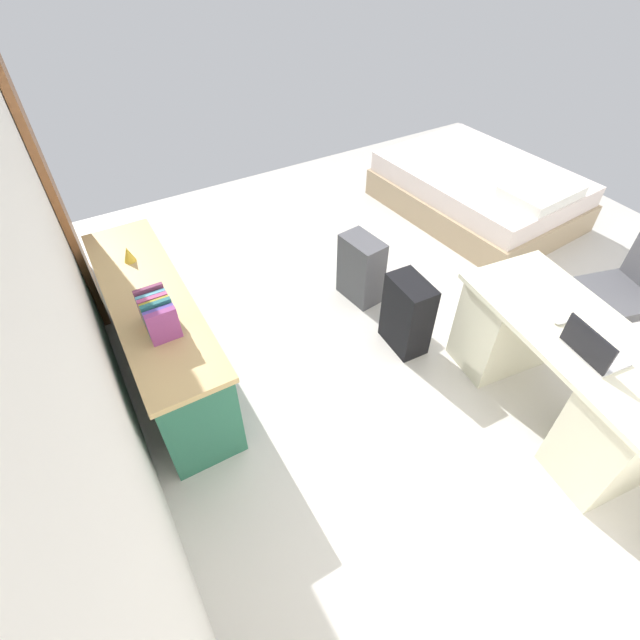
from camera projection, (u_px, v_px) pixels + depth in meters
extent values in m
plane|color=beige|center=(430.00, 313.00, 3.92)|extent=(5.84, 5.84, 0.00)
cube|color=silver|center=(52.00, 269.00, 2.09)|extent=(4.35, 0.10, 2.78)
cube|color=brown|center=(50.00, 185.00, 3.39)|extent=(0.88, 0.05, 2.04)
cube|color=beige|center=(579.00, 333.00, 2.75)|extent=(1.51, 0.83, 0.04)
cube|color=beige|center=(619.00, 435.00, 2.68)|extent=(0.47, 0.64, 0.70)
cube|color=beige|center=(506.00, 324.00, 3.33)|extent=(0.47, 0.64, 0.70)
cylinder|color=black|center=(593.00, 339.00, 3.68)|extent=(0.52, 0.52, 0.04)
cylinder|color=black|center=(603.00, 321.00, 3.55)|extent=(0.06, 0.06, 0.42)
cube|color=#4C4C51|center=(618.00, 296.00, 3.38)|extent=(0.56, 0.56, 0.08)
cube|color=#28664C|center=(161.00, 338.00, 3.24)|extent=(1.76, 0.44, 0.68)
cube|color=tan|center=(148.00, 298.00, 2.99)|extent=(1.80, 0.48, 0.04)
cube|color=#225641|center=(217.00, 378.00, 3.19)|extent=(0.67, 0.01, 0.24)
cube|color=#225641|center=(180.00, 309.00, 3.68)|extent=(0.67, 0.01, 0.24)
cube|color=tan|center=(475.00, 199.00, 4.97)|extent=(2.01, 1.55, 0.28)
cube|color=silver|center=(481.00, 178.00, 4.81)|extent=(1.94, 1.49, 0.20)
cube|color=white|center=(541.00, 192.00, 4.31)|extent=(0.53, 0.72, 0.10)
cube|color=black|center=(407.00, 315.00, 3.47)|extent=(0.37, 0.24, 0.60)
cube|color=#4C4C51|center=(361.00, 269.00, 3.88)|extent=(0.38, 0.26, 0.57)
cube|color=#B7B7BC|center=(595.00, 351.00, 2.61)|extent=(0.33, 0.26, 0.02)
cube|color=black|center=(588.00, 344.00, 2.51)|extent=(0.31, 0.05, 0.19)
ellipsoid|color=white|center=(561.00, 320.00, 2.78)|extent=(0.07, 0.11, 0.03)
cube|color=#8E3D7D|center=(164.00, 326.00, 2.63)|extent=(0.04, 0.17, 0.21)
cube|color=#4F429F|center=(162.00, 322.00, 2.66)|extent=(0.03, 0.17, 0.21)
cube|color=#266569|center=(160.00, 317.00, 2.68)|extent=(0.03, 0.17, 0.22)
cube|color=olive|center=(158.00, 314.00, 2.71)|extent=(0.03, 0.17, 0.20)
cube|color=#B64A7C|center=(156.00, 310.00, 2.73)|extent=(0.03, 0.17, 0.20)
cube|color=#519BB3|center=(154.00, 307.00, 2.76)|extent=(0.03, 0.17, 0.20)
cube|color=#783756|center=(152.00, 301.00, 2.78)|extent=(0.02, 0.17, 0.21)
cone|color=gold|center=(128.00, 254.00, 3.20)|extent=(0.08, 0.08, 0.11)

